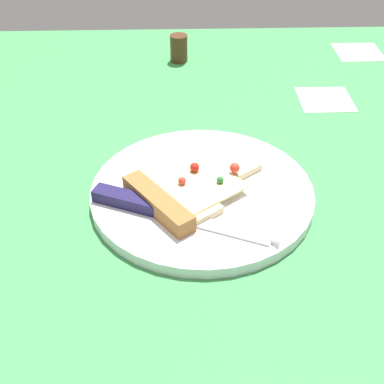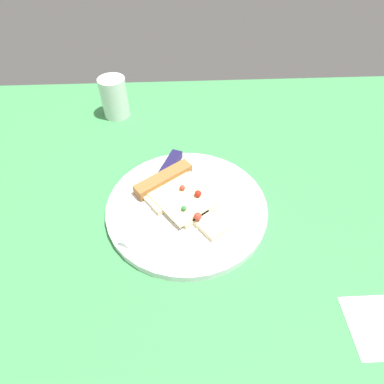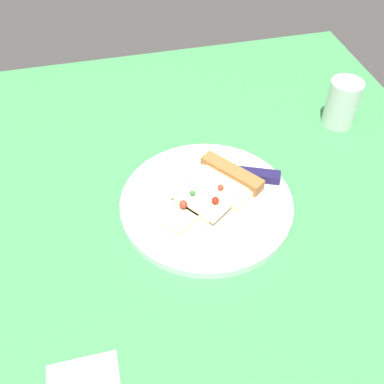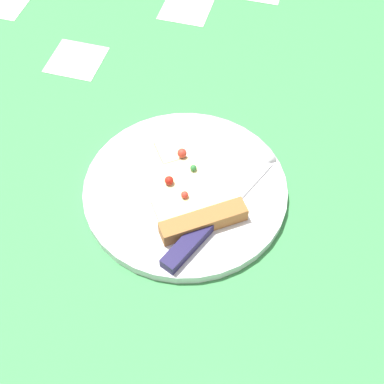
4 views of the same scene
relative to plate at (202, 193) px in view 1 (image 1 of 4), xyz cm
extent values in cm
cube|color=#3D8C4C|center=(-3.71, 8.17, -2.25)|extent=(112.07, 112.07, 3.00)
cube|color=white|center=(-26.24, 22.55, -0.85)|extent=(9.00, 9.00, 0.20)
cube|color=white|center=(-45.97, 33.90, -0.85)|extent=(9.00, 9.00, 0.20)
cylinder|color=silver|center=(0.00, 0.00, 0.00)|extent=(29.09, 29.09, 1.50)
cube|color=beige|center=(2.37, -3.22, 1.25)|extent=(12.42, 11.35, 1.00)
cube|color=beige|center=(-0.89, 1.21, 1.25)|extent=(9.12, 8.78, 1.00)
cube|color=beige|center=(-3.85, 5.23, 1.25)|extent=(5.98, 6.32, 1.00)
cube|color=#F2E099|center=(0.59, -0.81, 1.90)|extent=(13.34, 13.51, 0.30)
cube|color=#9E6633|center=(4.15, -5.64, 1.85)|extent=(11.21, 9.21, 2.20)
sphere|color=red|center=(0.68, -2.61, 2.56)|extent=(1.01, 1.01, 1.01)
sphere|color=red|center=(-1.70, 4.34, 2.72)|extent=(1.35, 1.35, 1.35)
sphere|color=#2D7A38|center=(0.56, 2.28, 2.51)|extent=(0.92, 0.92, 0.92)
sphere|color=#B21E14|center=(-2.07, -0.90, 2.67)|extent=(1.24, 1.24, 1.24)
cube|color=silver|center=(7.98, 2.05, 0.90)|extent=(6.52, 11.83, 0.30)
cone|color=silver|center=(10.31, 7.58, 0.90)|extent=(2.62, 2.62, 2.00)
cube|color=#1E1947|center=(3.30, -9.00, 1.55)|extent=(5.92, 10.07, 1.60)
cylinder|color=#4C2D19|center=(-43.09, -2.51, 1.82)|extent=(3.34, 3.34, 5.15)
camera|label=1|loc=(53.88, -3.01, 42.54)|focal=49.00mm
camera|label=2|loc=(0.99, 38.88, 45.59)|focal=30.70mm
camera|label=3|loc=(-49.08, 14.37, 56.69)|focal=42.25mm
camera|label=4|loc=(13.85, -46.11, 65.22)|focal=53.01mm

